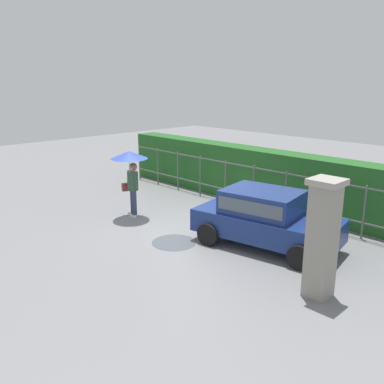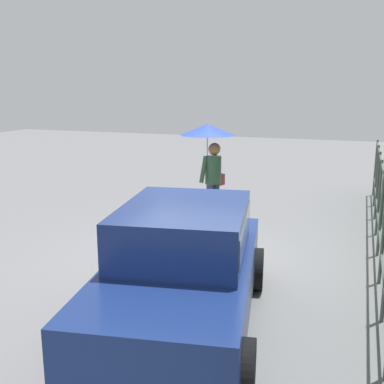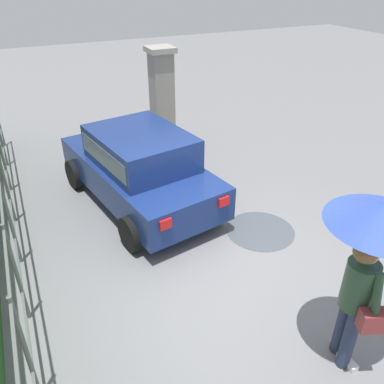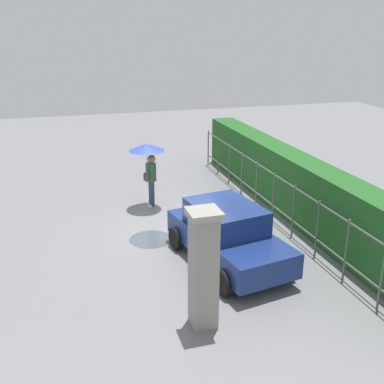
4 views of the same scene
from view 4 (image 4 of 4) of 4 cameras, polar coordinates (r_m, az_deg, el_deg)
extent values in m
plane|color=slate|center=(13.38, -1.30, -4.68)|extent=(40.00, 40.00, 0.00)
cube|color=navy|center=(11.38, 4.51, -6.09)|extent=(3.93, 2.25, 0.60)
cube|color=navy|center=(11.25, 4.20, -3.04)|extent=(2.12, 1.75, 0.60)
cube|color=#4C5B66|center=(11.25, 4.20, -2.95)|extent=(1.97, 1.74, 0.33)
cylinder|color=black|center=(11.04, 11.64, -8.97)|extent=(0.62, 0.28, 0.60)
cylinder|color=black|center=(10.19, 4.00, -11.17)|extent=(0.62, 0.28, 0.60)
cylinder|color=black|center=(12.87, 4.84, -4.32)|extent=(0.62, 0.28, 0.60)
cylinder|color=black|center=(12.15, -1.99, -5.77)|extent=(0.62, 0.28, 0.60)
cube|color=red|center=(13.05, 2.42, -1.87)|extent=(0.09, 0.21, 0.16)
cube|color=red|center=(12.59, -1.97, -2.69)|extent=(0.09, 0.21, 0.16)
cylinder|color=#2D3856|center=(14.99, -5.11, -0.26)|extent=(0.15, 0.15, 0.86)
cylinder|color=#2D3856|center=(15.17, -4.97, -0.01)|extent=(0.15, 0.15, 0.86)
cube|color=white|center=(15.13, -5.29, -1.64)|extent=(0.26, 0.10, 0.08)
cube|color=white|center=(15.32, -5.15, -1.37)|extent=(0.26, 0.10, 0.08)
cylinder|color=#2D4C33|center=(14.85, -5.12, 2.48)|extent=(0.34, 0.34, 0.58)
sphere|color=#DBAD89|center=(14.73, -5.17, 4.08)|extent=(0.22, 0.22, 0.22)
sphere|color=olive|center=(14.72, -5.06, 4.15)|extent=(0.25, 0.25, 0.25)
cylinder|color=#2D4C33|center=(14.65, -5.59, 2.35)|extent=(0.24, 0.17, 0.56)
cylinder|color=#2D4C33|center=(15.06, -5.27, 2.84)|extent=(0.24, 0.17, 0.56)
cylinder|color=#B2B2B7|center=(14.70, -5.60, 3.69)|extent=(0.02, 0.02, 0.77)
cone|color=blue|center=(14.57, -5.67, 5.58)|extent=(1.13, 1.13, 0.23)
cube|color=maroon|center=(15.19, -5.36, 1.92)|extent=(0.28, 0.38, 0.24)
cube|color=gray|center=(8.82, 1.43, -9.97)|extent=(0.48, 0.48, 2.30)
cube|color=#9E998E|center=(8.29, 1.50, -2.68)|extent=(0.60, 0.60, 0.12)
cylinder|color=#59605B|center=(19.49, 2.03, 5.48)|extent=(0.05, 0.05, 1.50)
cylinder|color=#59605B|center=(18.36, 3.26, 4.57)|extent=(0.05, 0.05, 1.50)
cylinder|color=#59605B|center=(17.25, 4.65, 3.55)|extent=(0.05, 0.05, 1.50)
cylinder|color=#59605B|center=(16.15, 6.22, 2.37)|extent=(0.05, 0.05, 1.50)
cylinder|color=#59605B|center=(15.08, 8.02, 1.03)|extent=(0.05, 0.05, 1.50)
cylinder|color=#59605B|center=(14.03, 10.09, -0.52)|extent=(0.05, 0.05, 1.50)
cylinder|color=#59605B|center=(13.01, 12.49, -2.31)|extent=(0.05, 0.05, 1.50)
cylinder|color=#59605B|center=(12.03, 15.29, -4.40)|extent=(0.05, 0.05, 1.50)
cylinder|color=#59605B|center=(11.11, 18.60, -6.83)|extent=(0.05, 0.05, 1.50)
cylinder|color=#59605B|center=(10.26, 22.52, -9.65)|extent=(0.05, 0.05, 1.50)
cube|color=#59605B|center=(13.81, 10.25, 2.09)|extent=(12.37, 0.03, 0.04)
cube|color=#59605B|center=(14.13, 10.02, -1.66)|extent=(12.37, 0.03, 0.04)
cube|color=#235B23|center=(14.32, 12.96, 0.55)|extent=(13.37, 0.90, 1.90)
cylinder|color=#4C545B|center=(12.83, -5.13, -5.86)|extent=(1.19, 1.19, 0.00)
camera|label=1|loc=(6.07, -64.56, -4.42)|focal=38.31mm
camera|label=2|loc=(7.84, 31.36, -3.35)|focal=43.49mm
camera|label=3|loc=(17.00, 2.99, 14.82)|focal=37.00mm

